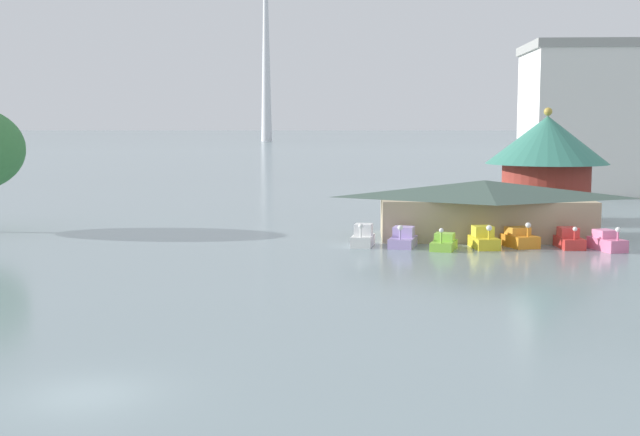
{
  "coord_description": "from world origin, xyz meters",
  "views": [
    {
      "loc": [
        8.41,
        -24.5,
        8.24
      ],
      "look_at": [
        5.92,
        23.06,
        2.88
      ],
      "focal_mm": 47.44,
      "sensor_mm": 36.0,
      "label": 1
    }
  ],
  "objects_px": {
    "pedal_boat_yellow": "(484,239)",
    "green_roof_pavilion": "(547,160)",
    "pedal_boat_orange": "(520,239)",
    "pedal_boat_pink": "(607,242)",
    "pedal_boat_white": "(363,237)",
    "distant_broadcast_tower": "(266,7)",
    "pedal_boat_lime": "(444,243)",
    "pedal_boat_red": "(569,240)",
    "pedal_boat_lavender": "(403,239)",
    "boathouse": "(484,207)"
  },
  "relations": [
    {
      "from": "pedal_boat_yellow",
      "to": "green_roof_pavilion",
      "type": "relative_size",
      "value": 0.29
    },
    {
      "from": "pedal_boat_orange",
      "to": "pedal_boat_pink",
      "type": "bearing_deg",
      "value": 57.27
    },
    {
      "from": "pedal_boat_white",
      "to": "distant_broadcast_tower",
      "type": "height_order",
      "value": "distant_broadcast_tower"
    },
    {
      "from": "pedal_boat_lime",
      "to": "pedal_boat_orange",
      "type": "xyz_separation_m",
      "value": [
        5.2,
        1.59,
        0.11
      ]
    },
    {
      "from": "pedal_boat_yellow",
      "to": "pedal_boat_pink",
      "type": "height_order",
      "value": "pedal_boat_yellow"
    },
    {
      "from": "pedal_boat_orange",
      "to": "pedal_boat_red",
      "type": "distance_m",
      "value": 3.21
    },
    {
      "from": "pedal_boat_lavender",
      "to": "green_roof_pavilion",
      "type": "xyz_separation_m",
      "value": [
        12.58,
        15.11,
        4.63
      ]
    },
    {
      "from": "boathouse",
      "to": "green_roof_pavilion",
      "type": "relative_size",
      "value": 1.57
    },
    {
      "from": "pedal_boat_white",
      "to": "pedal_boat_yellow",
      "type": "xyz_separation_m",
      "value": [
        8.0,
        -0.5,
        -0.01
      ]
    },
    {
      "from": "pedal_boat_lavender",
      "to": "pedal_boat_orange",
      "type": "xyz_separation_m",
      "value": [
        7.81,
        0.39,
        0.02
      ]
    },
    {
      "from": "pedal_boat_yellow",
      "to": "pedal_boat_lavender",
      "type": "bearing_deg",
      "value": -102.33
    },
    {
      "from": "pedal_boat_pink",
      "to": "boathouse",
      "type": "height_order",
      "value": "boathouse"
    },
    {
      "from": "pedal_boat_lavender",
      "to": "pedal_boat_lime",
      "type": "bearing_deg",
      "value": 77.13
    },
    {
      "from": "pedal_boat_lavender",
      "to": "green_roof_pavilion",
      "type": "distance_m",
      "value": 20.2
    },
    {
      "from": "pedal_boat_red",
      "to": "pedal_boat_pink",
      "type": "xyz_separation_m",
      "value": [
        2.21,
        -0.94,
        0.01
      ]
    },
    {
      "from": "pedal_boat_white",
      "to": "pedal_boat_yellow",
      "type": "height_order",
      "value": "pedal_boat_yellow"
    },
    {
      "from": "pedal_boat_red",
      "to": "distant_broadcast_tower",
      "type": "distance_m",
      "value": 339.51
    },
    {
      "from": "pedal_boat_yellow",
      "to": "boathouse",
      "type": "bearing_deg",
      "value": 164.16
    },
    {
      "from": "pedal_boat_lime",
      "to": "pedal_boat_yellow",
      "type": "bearing_deg",
      "value": 121.51
    },
    {
      "from": "green_roof_pavilion",
      "to": "boathouse",
      "type": "bearing_deg",
      "value": -122.75
    },
    {
      "from": "pedal_boat_white",
      "to": "pedal_boat_red",
      "type": "height_order",
      "value": "pedal_boat_white"
    },
    {
      "from": "pedal_boat_white",
      "to": "pedal_boat_pink",
      "type": "bearing_deg",
      "value": 94.16
    },
    {
      "from": "boathouse",
      "to": "pedal_boat_yellow",
      "type": "bearing_deg",
      "value": -97.74
    },
    {
      "from": "pedal_boat_pink",
      "to": "pedal_boat_lime",
      "type": "bearing_deg",
      "value": -107.2
    },
    {
      "from": "pedal_boat_lime",
      "to": "boathouse",
      "type": "bearing_deg",
      "value": 165.74
    },
    {
      "from": "pedal_boat_lime",
      "to": "distant_broadcast_tower",
      "type": "xyz_separation_m",
      "value": [
        -49.91,
        330.33,
        59.7
      ]
    },
    {
      "from": "pedal_boat_lime",
      "to": "pedal_boat_orange",
      "type": "distance_m",
      "value": 5.44
    },
    {
      "from": "pedal_boat_orange",
      "to": "green_roof_pavilion",
      "type": "relative_size",
      "value": 0.29
    },
    {
      "from": "pedal_boat_lime",
      "to": "pedal_boat_orange",
      "type": "bearing_deg",
      "value": 121.91
    },
    {
      "from": "pedal_boat_white",
      "to": "green_roof_pavilion",
      "type": "bearing_deg",
      "value": 142.4
    },
    {
      "from": "pedal_boat_lavender",
      "to": "distant_broadcast_tower",
      "type": "relative_size",
      "value": 0.02
    },
    {
      "from": "pedal_boat_white",
      "to": "pedal_boat_lime",
      "type": "bearing_deg",
      "value": 84.03
    },
    {
      "from": "pedal_boat_white",
      "to": "pedal_boat_red",
      "type": "distance_m",
      "value": 13.68
    },
    {
      "from": "pedal_boat_white",
      "to": "pedal_boat_orange",
      "type": "relative_size",
      "value": 0.9
    },
    {
      "from": "green_roof_pavilion",
      "to": "distant_broadcast_tower",
      "type": "bearing_deg",
      "value": 100.8
    },
    {
      "from": "pedal_boat_white",
      "to": "pedal_boat_yellow",
      "type": "distance_m",
      "value": 8.02
    },
    {
      "from": "pedal_boat_orange",
      "to": "pedal_boat_red",
      "type": "height_order",
      "value": "pedal_boat_orange"
    },
    {
      "from": "pedal_boat_lime",
      "to": "pedal_boat_lavender",
      "type": "bearing_deg",
      "value": -99.72
    },
    {
      "from": "boathouse",
      "to": "distant_broadcast_tower",
      "type": "xyz_separation_m",
      "value": [
        -53.34,
        324.19,
        57.95
      ]
    },
    {
      "from": "pedal_boat_pink",
      "to": "green_roof_pavilion",
      "type": "distance_m",
      "value": 16.7
    },
    {
      "from": "pedal_boat_white",
      "to": "distant_broadcast_tower",
      "type": "distance_m",
      "value": 337.33
    },
    {
      "from": "pedal_boat_pink",
      "to": "distant_broadcast_tower",
      "type": "relative_size",
      "value": 0.02
    },
    {
      "from": "pedal_boat_white",
      "to": "pedal_boat_lavender",
      "type": "xyz_separation_m",
      "value": [
        2.69,
        -0.11,
        -0.06
      ]
    },
    {
      "from": "boathouse",
      "to": "pedal_boat_orange",
      "type": "bearing_deg",
      "value": -68.75
    },
    {
      "from": "pedal_boat_red",
      "to": "pedal_boat_white",
      "type": "bearing_deg",
      "value": -94.74
    },
    {
      "from": "pedal_boat_lavender",
      "to": "pedal_boat_red",
      "type": "distance_m",
      "value": 11.0
    },
    {
      "from": "pedal_boat_yellow",
      "to": "pedal_boat_red",
      "type": "xyz_separation_m",
      "value": [
        5.68,
        0.4,
        -0.04
      ]
    },
    {
      "from": "pedal_boat_red",
      "to": "pedal_boat_lime",
      "type": "bearing_deg",
      "value": -86.11
    },
    {
      "from": "green_roof_pavilion",
      "to": "distant_broadcast_tower",
      "type": "xyz_separation_m",
      "value": [
        -59.88,
        314.02,
        54.98
      ]
    },
    {
      "from": "pedal_boat_pink",
      "to": "green_roof_pavilion",
      "type": "height_order",
      "value": "green_roof_pavilion"
    }
  ]
}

